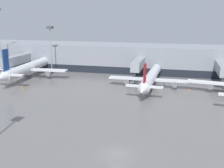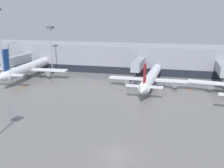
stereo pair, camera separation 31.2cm
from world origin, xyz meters
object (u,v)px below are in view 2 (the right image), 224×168
at_px(traffic_cone_3, 189,90).
at_px(parked_jet_0, 151,78).
at_px(traffic_cone_0, 96,84).
at_px(parked_jet_1, 29,68).
at_px(traffic_cone_2, 22,87).
at_px(apron_light_mast_1, 51,36).

bearing_deg(traffic_cone_3, parked_jet_0, 172.33).
xyz_separation_m(traffic_cone_0, traffic_cone_3, (25.32, -0.09, 0.01)).
xyz_separation_m(parked_jet_1, traffic_cone_2, (5.11, -12.27, -2.79)).
distance_m(traffic_cone_3, apron_light_mast_1, 47.35).
relative_size(parked_jet_0, apron_light_mast_1, 2.10).
bearing_deg(apron_light_mast_1, traffic_cone_2, -87.61).
xyz_separation_m(traffic_cone_3, apron_light_mast_1, (-44.25, 11.52, 12.27)).
xyz_separation_m(parked_jet_0, parked_jet_1, (-38.44, 2.68, 0.53)).
bearing_deg(traffic_cone_3, apron_light_mast_1, 165.40).
xyz_separation_m(traffic_cone_2, traffic_cone_3, (43.43, 8.23, -0.08)).
bearing_deg(traffic_cone_2, apron_light_mast_1, 92.39).
distance_m(traffic_cone_2, apron_light_mast_1, 23.23).
height_order(traffic_cone_3, apron_light_mast_1, apron_light_mast_1).
distance_m(parked_jet_0, apron_light_mast_1, 36.99).
xyz_separation_m(parked_jet_1, traffic_cone_3, (48.54, -4.04, -2.87)).
bearing_deg(parked_jet_1, parked_jet_0, -98.10).
height_order(parked_jet_0, traffic_cone_0, parked_jet_0).
relative_size(traffic_cone_0, apron_light_mast_1, 0.04).
bearing_deg(traffic_cone_2, traffic_cone_3, 10.73).
relative_size(traffic_cone_3, apron_light_mast_1, 0.04).
relative_size(traffic_cone_0, traffic_cone_2, 0.78).
xyz_separation_m(parked_jet_0, apron_light_mast_1, (-34.15, 10.16, 9.93)).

